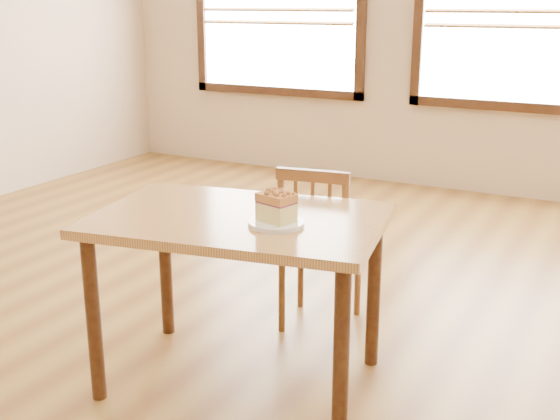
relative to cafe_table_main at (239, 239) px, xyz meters
name	(u,v)px	position (x,y,z in m)	size (l,w,h in m)	color
cafe_table_main	(239,239)	(0.00, 0.00, 0.00)	(1.28, 0.97, 0.75)	tan
cafe_chair_main	(320,246)	(0.07, 0.64, -0.22)	(0.44, 0.44, 0.85)	brown
plate	(276,223)	(0.20, -0.04, 0.11)	(0.22, 0.22, 0.02)	white
cake_slice	(276,206)	(0.20, -0.04, 0.18)	(0.16, 0.13, 0.13)	#E7CD82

